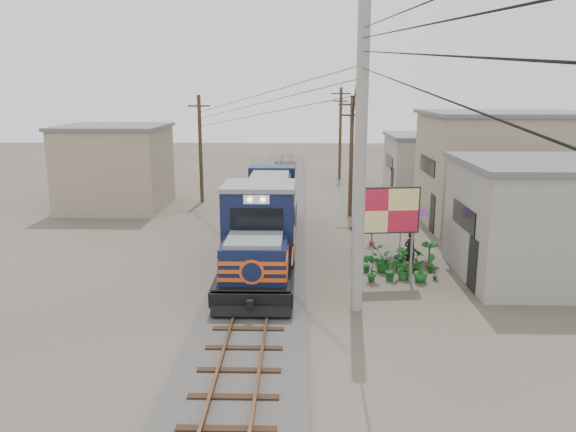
{
  "coord_description": "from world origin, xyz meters",
  "views": [
    {
      "loc": [
        1.59,
        -18.57,
        7.36
      ],
      "look_at": [
        1.06,
        4.18,
        2.2
      ],
      "focal_mm": 35.0,
      "sensor_mm": 36.0,
      "label": 1
    }
  ],
  "objects_px": {
    "billboard": "(388,213)",
    "vendor": "(410,249)",
    "locomotive": "(265,220)",
    "market_umbrella": "(402,205)"
  },
  "relations": [
    {
      "from": "market_umbrella",
      "to": "vendor",
      "type": "xyz_separation_m",
      "value": [
        0.21,
        -1.17,
        -1.66
      ]
    },
    {
      "from": "locomotive",
      "to": "market_umbrella",
      "type": "bearing_deg",
      "value": -2.17
    },
    {
      "from": "billboard",
      "to": "vendor",
      "type": "xyz_separation_m",
      "value": [
        1.33,
        2.15,
        -2.04
      ]
    },
    {
      "from": "locomotive",
      "to": "vendor",
      "type": "xyz_separation_m",
      "value": [
        6.21,
        -1.4,
        -0.88
      ]
    },
    {
      "from": "billboard",
      "to": "market_umbrella",
      "type": "height_order",
      "value": "billboard"
    },
    {
      "from": "locomotive",
      "to": "billboard",
      "type": "xyz_separation_m",
      "value": [
        4.87,
        -3.55,
        1.15
      ]
    },
    {
      "from": "market_umbrella",
      "to": "vendor",
      "type": "relative_size",
      "value": 2.11
    },
    {
      "from": "billboard",
      "to": "vendor",
      "type": "relative_size",
      "value": 2.48
    },
    {
      "from": "locomotive",
      "to": "billboard",
      "type": "relative_size",
      "value": 3.97
    },
    {
      "from": "locomotive",
      "to": "billboard",
      "type": "height_order",
      "value": "locomotive"
    }
  ]
}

